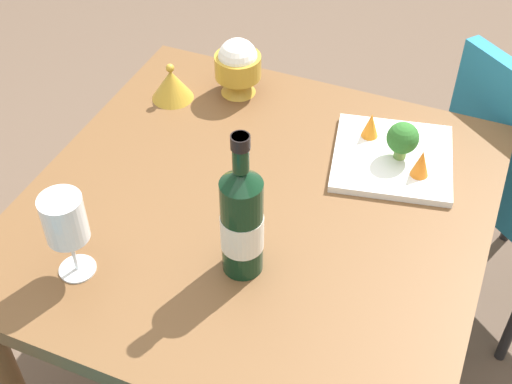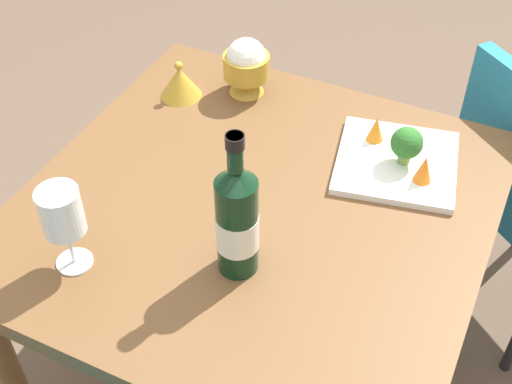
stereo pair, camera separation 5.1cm
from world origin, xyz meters
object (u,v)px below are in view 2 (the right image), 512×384
object	(u,v)px
rice_bowl	(246,65)
serving_plate	(396,163)
carrot_garnish_right	(376,129)
wine_bottle	(237,220)
wine_glass	(62,214)
carrot_garnish_left	(424,169)
rice_bowl_lid	(180,82)
broccoli_floret	(407,144)

from	to	relation	value
rice_bowl	serving_plate	size ratio (longest dim) A/B	0.48
rice_bowl	carrot_garnish_right	distance (m)	0.35
wine_bottle	rice_bowl	size ratio (longest dim) A/B	2.16
wine_glass	carrot_garnish_left	bearing A→B (deg)	-137.35
wine_bottle	rice_bowl_lid	distance (m)	0.56
carrot_garnish_left	rice_bowl_lid	bearing A→B (deg)	-6.12
rice_bowl	carrot_garnish_right	size ratio (longest dim) A/B	2.43
serving_plate	carrot_garnish_right	distance (m)	0.09
wine_glass	carrot_garnish_right	xyz separation A→B (m)	(-0.39, -0.56, -0.08)
broccoli_floret	carrot_garnish_right	size ratio (longest dim) A/B	1.47
rice_bowl	serving_plate	bearing A→B (deg)	165.30
serving_plate	broccoli_floret	distance (m)	0.06
rice_bowl_lid	carrot_garnish_left	xyz separation A→B (m)	(-0.61, 0.07, 0.01)
wine_glass	broccoli_floret	bearing A→B (deg)	-132.15
rice_bowl_lid	serving_plate	world-z (taller)	rice_bowl_lid
serving_plate	carrot_garnish_right	world-z (taller)	carrot_garnish_right
rice_bowl	broccoli_floret	distance (m)	0.44
serving_plate	carrot_garnish_left	distance (m)	0.09
wine_glass	carrot_garnish_left	size ratio (longest dim) A/B	2.89
wine_bottle	broccoli_floret	distance (m)	0.44
rice_bowl	carrot_garnish_left	world-z (taller)	rice_bowl
rice_bowl_lid	serving_plate	size ratio (longest dim) A/B	0.34
wine_bottle	serving_plate	distance (m)	0.45
wine_glass	serving_plate	size ratio (longest dim) A/B	0.61
broccoli_floret	rice_bowl	bearing A→B (deg)	-14.32
carrot_garnish_left	carrot_garnish_right	size ratio (longest dim) A/B	1.06
rice_bowl	carrot_garnish_left	distance (m)	0.50
wine_glass	rice_bowl	bearing A→B (deg)	-94.37
wine_glass	carrot_garnish_right	distance (m)	0.69
wine_bottle	rice_bowl	distance (m)	0.55
rice_bowl_lid	broccoli_floret	xyz separation A→B (m)	(-0.56, 0.03, 0.03)
serving_plate	broccoli_floret	xyz separation A→B (m)	(-0.01, 0.00, 0.06)
rice_bowl	rice_bowl_lid	xyz separation A→B (m)	(0.14, 0.08, -0.04)
rice_bowl_lid	rice_bowl	bearing A→B (deg)	-148.93
wine_glass	rice_bowl_lid	bearing A→B (deg)	-80.85
rice_bowl	carrot_garnish_left	size ratio (longest dim) A/B	2.29
wine_bottle	serving_plate	bearing A→B (deg)	-114.46
rice_bowl_lid	serving_plate	bearing A→B (deg)	177.34
serving_plate	carrot_garnish_right	size ratio (longest dim) A/B	5.06
broccoli_floret	carrot_garnish_left	world-z (taller)	broccoli_floret
wine_glass	broccoli_floret	world-z (taller)	wine_glass
broccoli_floret	wine_bottle	bearing A→B (deg)	63.84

